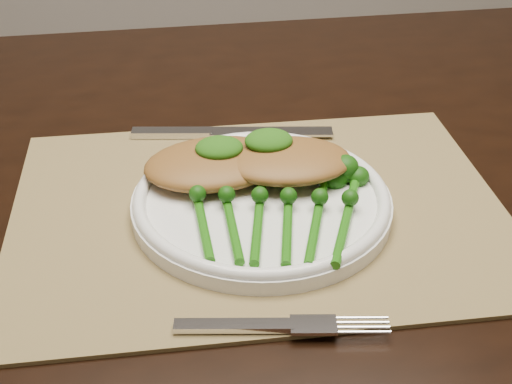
{
  "coord_description": "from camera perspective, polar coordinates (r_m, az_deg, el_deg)",
  "views": [
    {
      "loc": [
        0.01,
        -0.76,
        1.16
      ],
      "look_at": [
        0.08,
        -0.19,
        0.78
      ],
      "focal_mm": 50.0,
      "sensor_mm": 36.0,
      "label": 1
    }
  ],
  "objects": [
    {
      "name": "placemat",
      "position": [
        0.71,
        0.22,
        -1.47
      ],
      "size": [
        0.49,
        0.36,
        0.0
      ],
      "primitive_type": "cube",
      "rotation": [
        0.0,
        0.0,
        0.01
      ],
      "color": "olive",
      "rests_on": "dining_table"
    },
    {
      "name": "dinner_plate",
      "position": [
        0.7,
        0.45,
        -0.67
      ],
      "size": [
        0.25,
        0.25,
        0.02
      ],
      "color": "white",
      "rests_on": "placemat"
    },
    {
      "name": "knife",
      "position": [
        0.83,
        -3.49,
        4.78
      ],
      "size": [
        0.23,
        0.05,
        0.01
      ],
      "rotation": [
        0.0,
        0.0,
        -0.12
      ],
      "color": "silver",
      "rests_on": "placemat"
    },
    {
      "name": "fork",
      "position": [
        0.57,
        3.22,
        -10.62
      ],
      "size": [
        0.17,
        0.04,
        0.01
      ],
      "rotation": [
        0.0,
        0.0,
        -0.12
      ],
      "color": "silver",
      "rests_on": "placemat"
    },
    {
      "name": "chicken_fillet_left",
      "position": [
        0.72,
        -3.32,
        2.31
      ],
      "size": [
        0.16,
        0.12,
        0.03
      ],
      "primitive_type": "ellipsoid",
      "rotation": [
        0.0,
        0.0,
        0.13
      ],
      "color": "brown",
      "rests_on": "dinner_plate"
    },
    {
      "name": "chicken_fillet_right",
      "position": [
        0.72,
        2.49,
        2.53
      ],
      "size": [
        0.14,
        0.1,
        0.03
      ],
      "primitive_type": "ellipsoid",
      "rotation": [
        0.0,
        0.0,
        -0.05
      ],
      "color": "brown",
      "rests_on": "dinner_plate"
    },
    {
      "name": "pesto_dollop_left",
      "position": [
        0.72,
        -2.97,
        3.55
      ],
      "size": [
        0.05,
        0.04,
        0.02
      ],
      "primitive_type": "ellipsoid",
      "color": "#16460A",
      "rests_on": "chicken_fillet_left"
    },
    {
      "name": "pesto_dollop_right",
      "position": [
        0.72,
        1.03,
        4.14
      ],
      "size": [
        0.05,
        0.04,
        0.02
      ],
      "primitive_type": "ellipsoid",
      "color": "#16460A",
      "rests_on": "chicken_fillet_right"
    },
    {
      "name": "broccolini_bundle",
      "position": [
        0.66,
        1.38,
        -1.97
      ],
      "size": [
        0.19,
        0.2,
        0.04
      ],
      "rotation": [
        0.0,
        0.0,
        -0.18
      ],
      "color": "#1A5C0C",
      "rests_on": "dinner_plate"
    }
  ]
}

